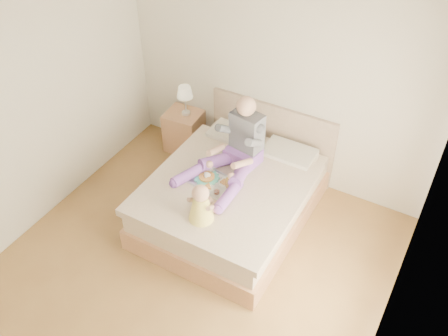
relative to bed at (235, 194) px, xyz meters
The scene contains 7 objects.
room 1.61m from the bed, 85.70° to the right, with size 4.02×4.22×2.71m.
bed is the anchor object (origin of this frame).
nightstand 1.47m from the bed, 147.14° to the left, with size 0.51×0.46×0.58m.
lamp 1.55m from the bed, 145.99° to the left, with size 0.21×0.21×0.43m.
adult 0.58m from the bed, 114.45° to the left, with size 0.76×1.14×0.91m.
tray 0.43m from the bed, 124.65° to the right, with size 0.52×0.44×0.13m.
baby 0.89m from the bed, 88.62° to the right, with size 0.30×0.40×0.45m.
Camera 1 is at (2.01, -2.72, 4.41)m, focal length 40.00 mm.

